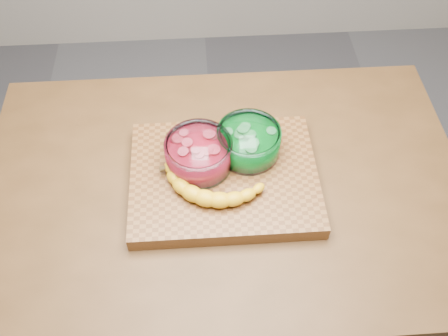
{
  "coord_description": "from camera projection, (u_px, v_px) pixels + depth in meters",
  "views": [
    {
      "loc": [
        -0.05,
        -0.72,
        1.89
      ],
      "look_at": [
        0.0,
        0.0,
        0.96
      ],
      "focal_mm": 40.0,
      "sensor_mm": 36.0,
      "label": 1
    }
  ],
  "objects": [
    {
      "name": "banana",
      "position": [
        213.0,
        182.0,
        1.16
      ],
      "size": [
        0.27,
        0.16,
        0.04
      ],
      "primitive_type": null,
      "color": "gold",
      "rests_on": "cutting_board"
    },
    {
      "name": "bowl_green",
      "position": [
        248.0,
        142.0,
        1.21
      ],
      "size": [
        0.16,
        0.16,
        0.07
      ],
      "color": "white",
      "rests_on": "cutting_board"
    },
    {
      "name": "ground",
      "position": [
        224.0,
        319.0,
        1.94
      ],
      "size": [
        3.5,
        3.5,
        0.0
      ],
      "primitive_type": "plane",
      "color": "#555559",
      "rests_on": "ground"
    },
    {
      "name": "counter",
      "position": [
        224.0,
        266.0,
        1.58
      ],
      "size": [
        1.2,
        0.8,
        0.9
      ],
      "primitive_type": "cube",
      "color": "#4A2F16",
      "rests_on": "ground"
    },
    {
      "name": "bowl_red",
      "position": [
        199.0,
        154.0,
        1.19
      ],
      "size": [
        0.16,
        0.16,
        0.08
      ],
      "color": "white",
      "rests_on": "cutting_board"
    },
    {
      "name": "cutting_board",
      "position": [
        224.0,
        178.0,
        1.21
      ],
      "size": [
        0.45,
        0.35,
        0.04
      ],
      "primitive_type": "cube",
      "color": "brown",
      "rests_on": "counter"
    }
  ]
}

